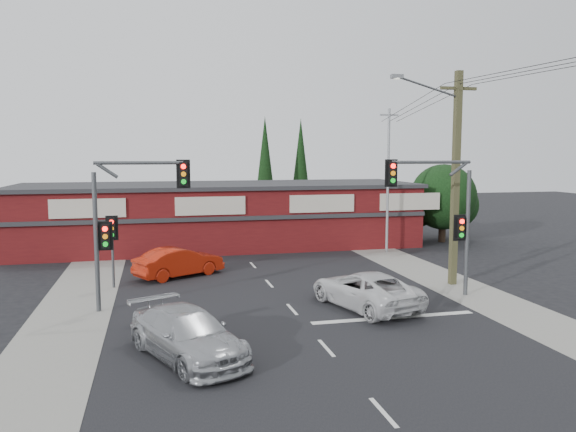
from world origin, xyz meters
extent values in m
plane|color=black|center=(0.00, 0.00, 0.00)|extent=(120.00, 120.00, 0.00)
cube|color=black|center=(0.00, 5.00, 0.01)|extent=(14.00, 70.00, 0.01)
cube|color=gray|center=(-8.50, 5.00, 0.01)|extent=(3.00, 70.00, 0.02)
cube|color=gray|center=(8.50, 5.00, 0.01)|extent=(3.00, 70.00, 0.02)
cube|color=silver|center=(3.50, -1.50, 0.01)|extent=(6.50, 0.35, 0.01)
imported|color=silver|center=(2.96, 0.17, 0.73)|extent=(3.79, 5.74, 1.47)
imported|color=#A9ABAF|center=(-4.37, -3.96, 0.74)|extent=(4.00, 5.52, 1.48)
imported|color=#B81F0B|center=(-4.12, 7.74, 0.75)|extent=(4.74, 3.60, 1.50)
cube|color=silver|center=(0.00, -8.76, 0.01)|extent=(0.12, 1.60, 0.01)
cube|color=silver|center=(0.00, -4.14, 0.01)|extent=(0.12, 1.60, 0.01)
cube|color=silver|center=(0.00, 0.48, 0.01)|extent=(0.12, 1.60, 0.01)
cube|color=silver|center=(0.00, 5.10, 0.01)|extent=(0.12, 1.60, 0.01)
cube|color=silver|center=(0.00, 9.72, 0.01)|extent=(0.12, 1.60, 0.01)
cube|color=silver|center=(0.00, 14.34, 0.01)|extent=(0.12, 1.60, 0.01)
cube|color=silver|center=(0.00, 18.96, 0.01)|extent=(0.12, 1.60, 0.01)
cube|color=silver|center=(0.00, 23.58, 0.01)|extent=(0.12, 1.60, 0.01)
cube|color=#4F0F12|center=(-1.00, 17.00, 2.00)|extent=(26.00, 8.00, 4.00)
cube|color=#2D2D30|center=(-1.00, 17.00, 4.10)|extent=(26.40, 8.40, 0.25)
cube|color=beige|center=(-9.00, 12.95, 3.10)|extent=(4.20, 0.12, 1.10)
cube|color=beige|center=(-2.00, 12.95, 3.10)|extent=(4.20, 0.12, 1.10)
cube|color=beige|center=(5.00, 12.95, 3.10)|extent=(4.20, 0.12, 1.10)
cube|color=beige|center=(11.00, 12.95, 3.10)|extent=(4.20, 0.12, 1.10)
cube|color=#2D2D30|center=(-1.00, 12.90, 2.30)|extent=(26.00, 0.15, 0.25)
cylinder|color=#2D2116|center=(14.50, 15.00, 0.90)|extent=(0.50, 0.50, 1.80)
sphere|color=black|center=(14.50, 15.00, 3.20)|extent=(4.60, 4.60, 4.60)
sphere|color=black|center=(16.00, 16.00, 2.50)|extent=(3.40, 3.40, 3.40)
sphere|color=black|center=(13.20, 16.40, 2.30)|extent=(2.80, 2.80, 2.80)
cylinder|color=#2D2116|center=(3.50, 24.00, 1.00)|extent=(0.24, 0.24, 2.00)
cone|color=black|center=(3.50, 24.00, 5.50)|extent=(1.80, 1.80, 7.50)
cylinder|color=#2D2116|center=(7.00, 26.00, 1.00)|extent=(0.24, 0.24, 2.00)
cone|color=black|center=(7.00, 26.00, 5.50)|extent=(1.80, 1.80, 7.50)
cylinder|color=#47494C|center=(-7.50, 2.00, 2.75)|extent=(0.18, 0.18, 5.50)
cylinder|color=#47494C|center=(-5.80, 2.00, 5.85)|extent=(3.40, 0.14, 0.14)
cylinder|color=#47494C|center=(-6.99, 2.00, 5.55)|extent=(0.82, 0.14, 0.63)
cube|color=black|center=(-4.10, 2.00, 5.40)|extent=(0.32, 0.22, 0.95)
cube|color=black|center=(-4.10, 2.07, 5.40)|extent=(0.55, 0.04, 1.15)
cylinder|color=#FF0C07|center=(-4.10, 1.87, 5.70)|extent=(0.20, 0.06, 0.20)
cylinder|color=orange|center=(-4.10, 1.87, 5.40)|extent=(0.20, 0.06, 0.20)
cylinder|color=#0CE526|center=(-4.10, 1.87, 5.10)|extent=(0.20, 0.06, 0.20)
cube|color=black|center=(-7.15, 2.00, 3.00)|extent=(0.32, 0.22, 0.95)
cube|color=black|center=(-7.15, 2.07, 3.00)|extent=(0.55, 0.04, 1.15)
cylinder|color=#FF0C07|center=(-7.15, 1.87, 3.30)|extent=(0.20, 0.06, 0.20)
cylinder|color=orange|center=(-7.15, 1.87, 3.00)|extent=(0.20, 0.06, 0.20)
cylinder|color=#0CE526|center=(-7.15, 1.87, 2.70)|extent=(0.20, 0.06, 0.20)
cylinder|color=#47494C|center=(8.00, 1.00, 2.75)|extent=(0.18, 0.18, 5.50)
cylinder|color=#47494C|center=(6.20, 1.00, 5.85)|extent=(3.60, 0.14, 0.14)
cylinder|color=#47494C|center=(7.46, 1.00, 5.55)|extent=(0.82, 0.14, 0.63)
cube|color=black|center=(4.40, 1.00, 5.40)|extent=(0.32, 0.22, 0.95)
cube|color=black|center=(4.40, 1.07, 5.40)|extent=(0.55, 0.04, 1.15)
cylinder|color=#FF0C07|center=(4.40, 0.87, 5.70)|extent=(0.20, 0.06, 0.20)
cylinder|color=orange|center=(4.40, 0.87, 5.40)|extent=(0.20, 0.06, 0.20)
cylinder|color=#0CE526|center=(4.40, 0.87, 5.10)|extent=(0.20, 0.06, 0.20)
cube|color=black|center=(7.65, 1.00, 3.00)|extent=(0.32, 0.22, 0.95)
cube|color=black|center=(7.65, 1.07, 3.00)|extent=(0.55, 0.04, 1.15)
cylinder|color=#FF0C07|center=(7.65, 0.87, 3.30)|extent=(0.20, 0.06, 0.20)
cylinder|color=orange|center=(7.65, 0.87, 3.00)|extent=(0.20, 0.06, 0.20)
cylinder|color=#0CE526|center=(7.65, 0.87, 2.70)|extent=(0.20, 0.06, 0.20)
cylinder|color=#47494C|center=(-7.20, 6.00, 1.50)|extent=(0.12, 0.12, 3.00)
cube|color=black|center=(-7.20, 6.00, 2.80)|extent=(0.32, 0.22, 0.95)
cube|color=black|center=(-7.20, 6.07, 2.80)|extent=(0.55, 0.04, 1.15)
cylinder|color=#FF0C07|center=(-7.20, 5.87, 3.10)|extent=(0.20, 0.06, 0.20)
cylinder|color=orange|center=(-7.20, 5.87, 2.80)|extent=(0.20, 0.06, 0.20)
cylinder|color=#0CE526|center=(-7.20, 5.87, 2.50)|extent=(0.20, 0.06, 0.20)
cube|color=#4C4A2B|center=(8.50, 3.00, 5.00)|extent=(0.30, 0.30, 10.00)
cube|color=#4C4A2B|center=(8.50, 3.00, 9.20)|extent=(1.80, 0.14, 0.14)
cylinder|color=#47494C|center=(6.90, 2.85, 9.20)|extent=(3.23, 0.39, 0.89)
cube|color=slate|center=(5.30, 2.70, 9.60)|extent=(0.55, 0.25, 0.18)
cylinder|color=silver|center=(5.30, 2.70, 9.50)|extent=(0.28, 0.28, 0.05)
cylinder|color=gray|center=(9.00, 12.00, 4.50)|extent=(0.16, 0.16, 9.00)
cube|color=gray|center=(9.00, 12.00, 8.60)|extent=(1.20, 0.10, 0.10)
cylinder|color=black|center=(8.15, 7.50, 8.80)|extent=(0.73, 9.01, 1.22)
cylinder|color=black|center=(8.75, 7.50, 8.80)|extent=(0.52, 9.00, 1.22)
cylinder|color=black|center=(9.34, 7.50, 8.80)|extent=(0.31, 9.00, 1.22)
camera|label=1|loc=(-5.20, -20.76, 6.19)|focal=35.00mm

